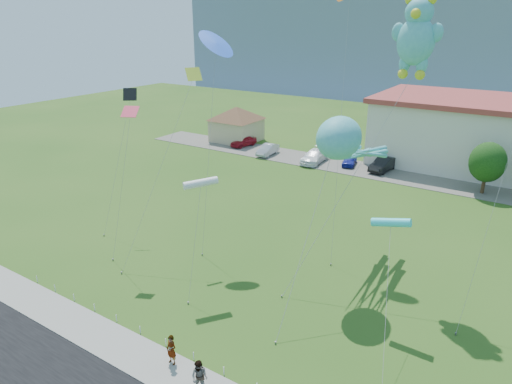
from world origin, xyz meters
TOP-DOWN VIEW (x-y plane):
  - ground at (0.00, 0.00)m, footprint 160.00×160.00m
  - sidewalk at (0.00, -2.75)m, footprint 80.00×2.50m
  - parking_strip at (0.00, 35.00)m, footprint 70.00×6.00m
  - hill_ridge at (0.00, 120.00)m, footprint 160.00×50.00m
  - pavilion at (-24.00, 38.00)m, footprint 9.20×9.20m
  - rope_fence at (0.00, -1.30)m, footprint 26.05×0.05m
  - tree_near at (10.00, 34.00)m, footprint 3.60×3.60m
  - pedestrian_left at (0.29, -2.18)m, footprint 0.64×0.45m
  - pedestrian_right at (2.79, -2.92)m, footprint 0.99×0.84m
  - parked_car_red at (-21.33, 35.92)m, footprint 2.45×4.39m
  - parked_car_silver at (-16.15, 34.01)m, footprint 1.77×4.30m
  - parked_car_white at (-9.46, 34.34)m, footprint 2.61×5.56m
  - parked_car_blue at (-5.29, 35.66)m, footprint 2.30×3.95m
  - parked_car_black at (-1.09, 35.73)m, footprint 2.29×4.94m
  - octopus_kite at (3.59, 11.64)m, footprint 2.71×15.14m
  - teddy_bear_kite at (6.47, 14.64)m, footprint 6.09×9.41m
  - small_kite_white at (-3.28, 4.93)m, footprint 0.97×3.71m
  - small_kite_pink at (-10.14, 5.53)m, footprint 1.69×2.88m
  - small_kite_cyan at (8.02, 8.00)m, footprint 2.86×8.75m
  - small_kite_blue at (-7.09, 11.80)m, footprint 2.15×4.76m
  - small_kite_black at (-14.90, 9.76)m, footprint 1.29×4.95m
  - small_kite_yellow at (-8.14, 9.32)m, footprint 1.70×8.35m

SIDE VIEW (x-z plane):
  - ground at x=0.00m, z-range 0.00..0.00m
  - parking_strip at x=0.00m, z-range 0.00..0.06m
  - sidewalk at x=0.00m, z-range 0.00..0.10m
  - rope_fence at x=0.00m, z-range 0.00..0.50m
  - parked_car_blue at x=-5.29m, z-range 0.06..1.32m
  - parked_car_silver at x=-16.15m, z-range 0.06..1.45m
  - parked_car_red at x=-21.33m, z-range 0.06..1.47m
  - parked_car_white at x=-9.46m, z-range 0.06..1.63m
  - parked_car_black at x=-1.09m, z-range 0.06..1.63m
  - pedestrian_left at x=0.29m, z-range 0.10..1.80m
  - pedestrian_right at x=2.79m, z-range 0.10..1.90m
  - pavilion at x=-24.00m, z-range 0.52..5.52m
  - tree_near at x=10.00m, z-range 0.65..6.12m
  - small_kite_cyan at x=8.02m, z-range 2.82..9.44m
  - small_kite_white at x=-3.28m, z-range 3.38..11.10m
  - octopus_kite at x=3.59m, z-range 3.55..14.92m
  - small_kite_pink at x=-10.14m, z-range 4.10..15.51m
  - small_kite_black at x=-14.90m, z-range 4.13..15.74m
  - small_kite_yellow at x=-8.14m, z-range 4.71..18.34m
  - hill_ridge at x=0.00m, z-range 0.00..25.00m
  - small_kite_blue at x=-7.09m, z-range 6.98..22.95m
  - teddy_bear_kite at x=6.47m, z-range 6.83..25.23m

